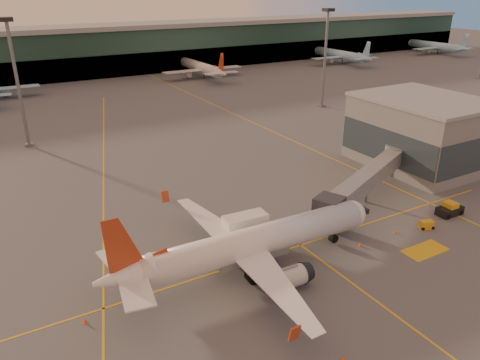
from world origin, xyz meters
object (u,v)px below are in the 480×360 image
catering_truck (246,228)px  main_airplane (249,245)px  gpu_cart (426,225)px  pushback_tug (450,210)px

catering_truck → main_airplane: bearing=-113.1°
main_airplane → catering_truck: size_ratio=6.10×
catering_truck → gpu_cart: 25.68m
gpu_cart → main_airplane: bearing=-167.9°
main_airplane → pushback_tug: 33.18m
main_airplane → catering_truck: 5.80m
main_airplane → gpu_cart: 27.05m
main_airplane → catering_truck: main_airplane is taller
gpu_cart → pushback_tug: (6.33, 1.12, 0.27)m
main_airplane → gpu_cart: main_airplane is taller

